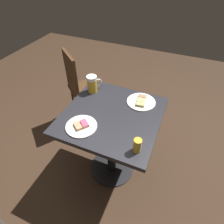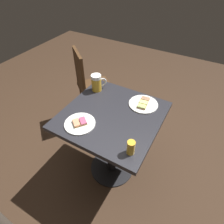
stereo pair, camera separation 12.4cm
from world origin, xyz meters
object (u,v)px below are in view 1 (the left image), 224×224
at_px(plate_near, 141,101).
at_px(beer_glass_small, 137,145).
at_px(beer_mug, 93,84).
at_px(cafe_chair, 81,85).
at_px(plate_far, 81,126).

bearing_deg(plate_near, beer_glass_small, -76.96).
bearing_deg(beer_glass_small, beer_mug, 139.69).
bearing_deg(cafe_chair, plate_far, -19.10).
bearing_deg(plate_near, cafe_chair, 157.07).
relative_size(plate_far, beer_glass_small, 2.22).
height_order(beer_mug, beer_glass_small, beer_mug).
bearing_deg(cafe_chair, beer_glass_small, -2.78).
bearing_deg(beer_mug, plate_far, -73.79).
bearing_deg(beer_mug, cafe_chair, 135.42).
relative_size(plate_near, beer_glass_small, 2.32).
distance_m(beer_mug, beer_glass_small, 0.72).
bearing_deg(cafe_chair, plate_near, 16.33).
height_order(plate_far, cafe_chair, cafe_chair).
bearing_deg(plate_far, beer_glass_small, -5.89).
xyz_separation_m(plate_near, beer_glass_small, (0.11, -0.48, 0.04)).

